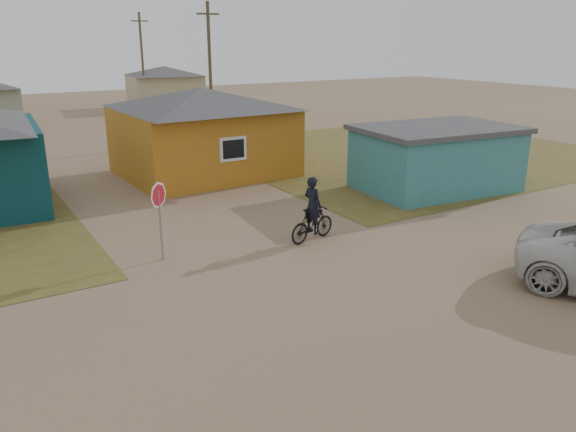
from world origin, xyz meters
name	(u,v)px	position (x,y,z in m)	size (l,w,h in m)	color
ground	(345,302)	(0.00, 0.00, 0.00)	(120.00, 120.00, 0.00)	#8A6B4F
grass_ne	(406,152)	(14.00, 13.00, 0.01)	(20.00, 18.00, 0.00)	brown
house_yellow	(203,130)	(2.50, 14.00, 2.00)	(7.72, 6.76, 3.90)	#B8711C
shed_turquoise	(436,158)	(9.50, 6.50, 1.31)	(6.71, 4.93, 2.60)	teal
house_beige_east	(165,86)	(10.00, 40.00, 1.86)	(6.95, 6.05, 3.60)	tan
utility_pole_near	(210,71)	(6.50, 22.00, 4.14)	(1.40, 0.20, 8.00)	brown
utility_pole_far	(142,61)	(7.50, 38.00, 4.14)	(1.40, 0.20, 8.00)	brown
stop_sign	(159,203)	(-2.76, 4.88, 1.68)	(0.72, 0.24, 2.26)	gray
cyclist	(312,218)	(1.72, 3.96, 0.74)	(1.86, 0.89, 2.03)	black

